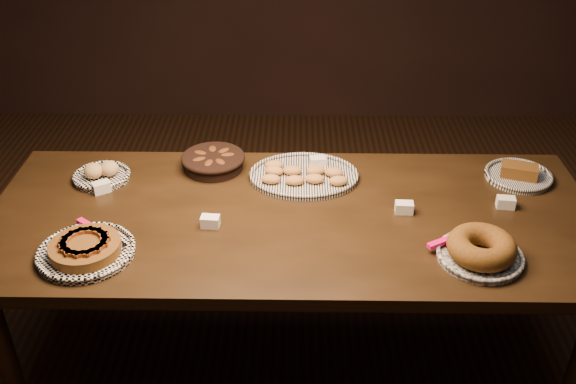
{
  "coord_description": "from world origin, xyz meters",
  "views": [
    {
      "loc": [
        0.01,
        -2.08,
        2.15
      ],
      "look_at": [
        -0.02,
        0.05,
        0.82
      ],
      "focal_mm": 40.0,
      "sensor_mm": 36.0,
      "label": 1
    }
  ],
  "objects_px": {
    "buffet_table": "(293,229)",
    "apple_tart_plate": "(86,249)",
    "madeleine_platter": "(303,175)",
    "bundt_cake_plate": "(481,250)"
  },
  "relations": [
    {
      "from": "apple_tart_plate",
      "to": "madeleine_platter",
      "type": "bearing_deg",
      "value": 22.94
    },
    {
      "from": "apple_tart_plate",
      "to": "bundt_cake_plate",
      "type": "xyz_separation_m",
      "value": [
        1.4,
        -0.0,
        0.02
      ]
    },
    {
      "from": "buffet_table",
      "to": "apple_tart_plate",
      "type": "distance_m",
      "value": 0.79
    },
    {
      "from": "apple_tart_plate",
      "to": "madeleine_platter",
      "type": "relative_size",
      "value": 0.77
    },
    {
      "from": "buffet_table",
      "to": "apple_tart_plate",
      "type": "xyz_separation_m",
      "value": [
        -0.73,
        -0.27,
        0.1
      ]
    },
    {
      "from": "bundt_cake_plate",
      "to": "apple_tart_plate",
      "type": "bearing_deg",
      "value": 155.1
    },
    {
      "from": "buffet_table",
      "to": "bundt_cake_plate",
      "type": "height_order",
      "value": "bundt_cake_plate"
    },
    {
      "from": "madeleine_platter",
      "to": "bundt_cake_plate",
      "type": "height_order",
      "value": "bundt_cake_plate"
    },
    {
      "from": "madeleine_platter",
      "to": "buffet_table",
      "type": "bearing_deg",
      "value": -73.89
    },
    {
      "from": "apple_tart_plate",
      "to": "madeleine_platter",
      "type": "height_order",
      "value": "apple_tart_plate"
    }
  ]
}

